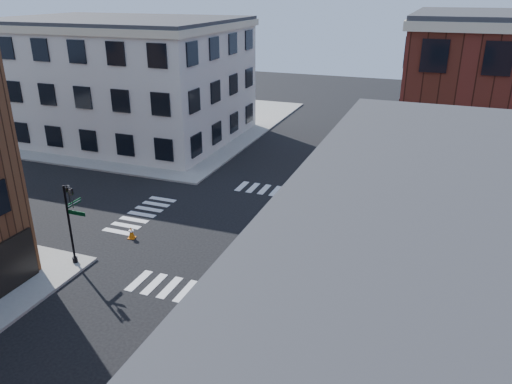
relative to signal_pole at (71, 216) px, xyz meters
The scene contains 8 objects.
ground 9.90m from the signal_pole, 44.81° to the left, with size 120.00×120.00×0.00m, color black.
sidewalk_nw 31.27m from the signal_pole, 117.29° to the left, with size 30.00×30.00×0.15m, color gray.
building_nw 25.92m from the signal_pole, 118.43° to the left, with size 22.00×16.00×11.00m, color beige.
tree_near 21.94m from the signal_pole, 49.38° to the left, with size 2.69×2.69×4.49m.
tree_far 26.78m from the signal_pole, 57.77° to the left, with size 2.43×2.43×4.07m.
signal_pole is the anchor object (origin of this frame).
box_truck 19.69m from the signal_pole, ahead, with size 7.71×2.54×3.45m.
traffic_cone 4.48m from the signal_pole, 74.04° to the left, with size 0.49×0.49×0.75m.
Camera 1 is at (10.58, -25.33, 13.86)m, focal length 35.00 mm.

